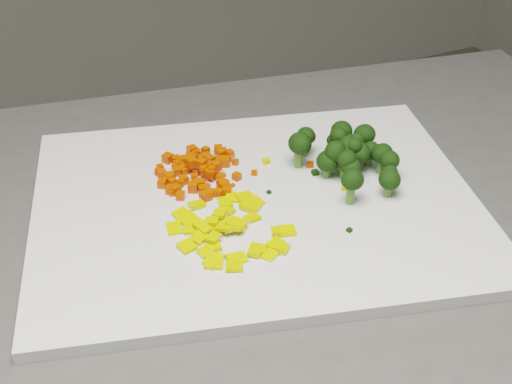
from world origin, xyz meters
name	(u,v)px	position (x,y,z in m)	size (l,w,h in m)	color
cutting_board	(256,204)	(-0.10, 0.07, 0.91)	(0.49, 0.38, 0.01)	silver
carrot_pile	(201,164)	(-0.14, 0.14, 0.93)	(0.11, 0.11, 0.03)	#CF3302
pepper_pile	(229,226)	(-0.15, 0.03, 0.92)	(0.13, 0.13, 0.02)	#D5C60B
broccoli_pile	(347,149)	(0.02, 0.08, 0.94)	(0.13, 0.13, 0.06)	black
carrot_cube_0	(197,153)	(-0.12, 0.19, 0.92)	(0.01, 0.01, 0.01)	#CF3302
carrot_cube_1	(210,160)	(-0.12, 0.16, 0.92)	(0.01, 0.01, 0.01)	#CF3302
carrot_cube_2	(172,193)	(-0.18, 0.12, 0.92)	(0.01, 0.01, 0.01)	#CF3302
carrot_cube_3	(206,196)	(-0.15, 0.09, 0.92)	(0.01, 0.01, 0.01)	#CF3302
carrot_cube_4	(189,161)	(-0.14, 0.17, 0.92)	(0.01, 0.01, 0.01)	#CF3302
carrot_cube_5	(203,194)	(-0.15, 0.10, 0.92)	(0.01, 0.01, 0.01)	#CF3302
carrot_cube_6	(176,160)	(-0.15, 0.18, 0.92)	(0.01, 0.01, 0.01)	#CF3302
carrot_cube_7	(216,166)	(-0.12, 0.14, 0.92)	(0.01, 0.01, 0.01)	#CF3302
carrot_cube_8	(223,152)	(-0.09, 0.18, 0.92)	(0.01, 0.01, 0.01)	#CF3302
carrot_cube_9	(203,190)	(-0.15, 0.11, 0.92)	(0.01, 0.01, 0.01)	#CF3302
carrot_cube_10	(184,180)	(-0.16, 0.14, 0.92)	(0.01, 0.01, 0.01)	#CF3302
carrot_cube_11	(192,150)	(-0.13, 0.19, 0.92)	(0.01, 0.01, 0.01)	#CF3302
carrot_cube_12	(208,166)	(-0.13, 0.14, 0.92)	(0.01, 0.01, 0.01)	#CF3302
carrot_cube_13	(197,171)	(-0.14, 0.15, 0.92)	(0.01, 0.01, 0.01)	#CF3302
carrot_cube_14	(212,169)	(-0.13, 0.13, 0.93)	(0.01, 0.01, 0.01)	#CF3302
carrot_cube_15	(204,196)	(-0.15, 0.10, 0.92)	(0.01, 0.01, 0.01)	#CF3302
carrot_cube_16	(183,179)	(-0.16, 0.14, 0.92)	(0.01, 0.01, 0.01)	#CF3302
carrot_cube_17	(206,150)	(-0.11, 0.19, 0.92)	(0.01, 0.01, 0.01)	#CF3302
carrot_cube_18	(227,191)	(-0.12, 0.09, 0.92)	(0.01, 0.01, 0.01)	#CF3302
carrot_cube_19	(218,150)	(-0.10, 0.18, 0.92)	(0.01, 0.01, 0.01)	#CF3302
carrot_cube_20	(170,178)	(-0.17, 0.15, 0.92)	(0.01, 0.01, 0.01)	#CF3302
carrot_cube_21	(169,176)	(-0.17, 0.15, 0.92)	(0.01, 0.01, 0.01)	#CF3302
carrot_cube_22	(167,180)	(-0.18, 0.15, 0.92)	(0.01, 0.01, 0.01)	#CF3302
carrot_cube_23	(160,167)	(-0.18, 0.18, 0.92)	(0.01, 0.01, 0.01)	#CF3302
carrot_cube_24	(206,157)	(-0.12, 0.17, 0.92)	(0.01, 0.01, 0.01)	#CF3302
carrot_cube_25	(176,190)	(-0.18, 0.12, 0.92)	(0.01, 0.01, 0.01)	#CF3302
carrot_cube_26	(205,189)	(-0.14, 0.11, 0.92)	(0.01, 0.01, 0.01)	#CF3302
carrot_cube_27	(212,175)	(-0.13, 0.13, 0.92)	(0.01, 0.01, 0.01)	#CF3302
carrot_cube_28	(201,158)	(-0.12, 0.17, 0.92)	(0.01, 0.01, 0.01)	#CF3302
carrot_cube_29	(207,173)	(-0.13, 0.14, 0.92)	(0.01, 0.01, 0.01)	#CF3302
carrot_cube_30	(235,162)	(-0.09, 0.15, 0.92)	(0.01, 0.01, 0.01)	#CF3302
carrot_cube_31	(192,163)	(-0.14, 0.15, 0.93)	(0.01, 0.01, 0.01)	#CF3302
carrot_cube_32	(162,174)	(-0.18, 0.16, 0.92)	(0.01, 0.01, 0.01)	#CF3302
carrot_cube_33	(221,154)	(-0.10, 0.17, 0.92)	(0.01, 0.01, 0.01)	#CF3302
carrot_cube_34	(220,161)	(-0.11, 0.16, 0.92)	(0.01, 0.01, 0.01)	#CF3302
carrot_cube_35	(162,183)	(-0.18, 0.14, 0.92)	(0.01, 0.01, 0.01)	#CF3302
carrot_cube_36	(168,158)	(-0.16, 0.19, 0.92)	(0.01, 0.01, 0.01)	#CF3302
carrot_cube_37	(219,177)	(-0.12, 0.13, 0.92)	(0.01, 0.01, 0.01)	#CF3302
carrot_cube_38	(158,172)	(-0.18, 0.17, 0.92)	(0.01, 0.01, 0.01)	#CF3302
carrot_cube_39	(225,162)	(-0.10, 0.15, 0.92)	(0.01, 0.01, 0.01)	#CF3302
carrot_cube_40	(183,161)	(-0.15, 0.18, 0.92)	(0.01, 0.01, 0.01)	#CF3302
carrot_cube_41	(226,160)	(-0.10, 0.16, 0.92)	(0.01, 0.01, 0.01)	#CF3302
carrot_cube_42	(176,166)	(-0.16, 0.17, 0.92)	(0.01, 0.01, 0.01)	#CF3302
carrot_cube_43	(197,168)	(-0.14, 0.15, 0.92)	(0.01, 0.01, 0.01)	#CF3302
carrot_cube_44	(195,153)	(-0.13, 0.19, 0.92)	(0.01, 0.01, 0.01)	#CF3302
carrot_cube_45	(229,154)	(-0.09, 0.17, 0.92)	(0.01, 0.01, 0.01)	#CF3302
carrot_cube_46	(224,186)	(-0.12, 0.10, 0.92)	(0.01, 0.01, 0.01)	#CF3302
carrot_cube_47	(177,172)	(-0.16, 0.16, 0.92)	(0.01, 0.01, 0.01)	#CF3302
carrot_cube_48	(204,171)	(-0.14, 0.13, 0.92)	(0.01, 0.01, 0.01)	#CF3302
carrot_cube_49	(218,194)	(-0.13, 0.09, 0.92)	(0.01, 0.01, 0.01)	#CF3302
carrot_cube_50	(192,158)	(-0.13, 0.18, 0.92)	(0.01, 0.01, 0.01)	#CF3302
carrot_cube_51	(213,193)	(-0.14, 0.10, 0.92)	(0.01, 0.01, 0.01)	#CF3302
carrot_cube_52	(203,169)	(-0.14, 0.14, 0.93)	(0.01, 0.01, 0.01)	#CF3302
carrot_cube_53	(161,173)	(-0.18, 0.16, 0.92)	(0.01, 0.01, 0.01)	#CF3302
carrot_cube_54	(194,177)	(-0.15, 0.14, 0.92)	(0.01, 0.01, 0.01)	#CF3302
carrot_cube_55	(207,187)	(-0.14, 0.11, 0.92)	(0.01, 0.01, 0.01)	#CF3302
carrot_cube_56	(182,169)	(-0.15, 0.16, 0.92)	(0.01, 0.01, 0.01)	#CF3302
carrot_cube_57	(172,182)	(-0.17, 0.14, 0.92)	(0.01, 0.01, 0.01)	#CF3302
carrot_cube_58	(198,184)	(-0.15, 0.12, 0.92)	(0.01, 0.01, 0.01)	#CF3302
carrot_cube_59	(201,164)	(-0.13, 0.14, 0.93)	(0.01, 0.01, 0.01)	#CF3302
carrot_cube_60	(171,190)	(-0.18, 0.12, 0.92)	(0.01, 0.01, 0.01)	#CF3302
carrot_cube_61	(190,168)	(-0.14, 0.16, 0.92)	(0.01, 0.01, 0.01)	#CF3302
carrot_cube_62	(219,193)	(-0.13, 0.09, 0.92)	(0.01, 0.01, 0.01)	#CF3302
carrot_cube_63	(190,158)	(-0.14, 0.18, 0.92)	(0.01, 0.01, 0.01)	#CF3302
carrot_cube_64	(227,188)	(-0.12, 0.10, 0.92)	(0.01, 0.01, 0.01)	#CF3302
carrot_cube_65	(200,184)	(-0.15, 0.12, 0.92)	(0.01, 0.01, 0.01)	#CF3302
carrot_cube_66	(222,184)	(-0.12, 0.11, 0.92)	(0.01, 0.01, 0.01)	#CF3302
carrot_cube_67	(193,187)	(-0.16, 0.12, 0.92)	(0.01, 0.01, 0.01)	#CF3302
carrot_cube_68	(223,186)	(-0.12, 0.11, 0.92)	(0.01, 0.01, 0.01)	#CF3302
carrot_cube_69	(178,164)	(-0.15, 0.17, 0.92)	(0.01, 0.01, 0.01)	#CF3302
carrot_cube_70	(210,173)	(-0.13, 0.13, 0.92)	(0.01, 0.01, 0.01)	#CF3302
carrot_cube_71	(225,187)	(-0.12, 0.10, 0.92)	(0.01, 0.01, 0.01)	#CF3302
carrot_cube_72	(181,183)	(-0.16, 0.13, 0.92)	(0.01, 0.01, 0.01)	#CF3302
carrot_cube_73	(184,171)	(-0.15, 0.15, 0.92)	(0.01, 0.01, 0.01)	#CF3302
carrot_cube_74	(229,158)	(-0.09, 0.16, 0.92)	(0.01, 0.01, 0.01)	#CF3302
carrot_cube_75	(237,176)	(-0.10, 0.12, 0.92)	(0.01, 0.01, 0.01)	#CF3302
carrot_cube_76	(207,156)	(-0.12, 0.17, 0.92)	(0.01, 0.01, 0.01)	#CF3302
carrot_cube_77	(180,196)	(-0.17, 0.11, 0.92)	(0.01, 0.01, 0.01)	#CF3302
carrot_cube_78	(181,166)	(-0.15, 0.17, 0.92)	(0.01, 0.01, 0.01)	#CF3302
pepper_chunk_0	(231,227)	(-0.15, 0.03, 0.92)	(0.01, 0.02, 0.01)	#D5C60B
pepper_chunk_1	(209,223)	(-0.16, 0.05, 0.92)	(0.02, 0.01, 0.00)	#D5C60B
pepper_chunk_2	(213,237)	(-0.17, 0.02, 0.92)	(0.01, 0.01, 0.00)	#D5C60B
pepper_chunk_3	(239,226)	(-0.14, 0.03, 0.92)	(0.02, 0.01, 0.00)	#D5C60B
pepper_chunk_4	(250,206)	(-0.11, 0.06, 0.92)	(0.02, 0.02, 0.01)	#D5C60B
pepper_chunk_5	(235,226)	(-0.14, 0.03, 0.92)	(0.02, 0.02, 0.00)	#D5C60B
pepper_chunk_6	(212,221)	(-0.16, 0.05, 0.92)	(0.01, 0.01, 0.00)	#D5C60B
pepper_chunk_7	(252,217)	(-0.12, 0.04, 0.92)	(0.02, 0.01, 0.00)	#D5C60B
pepper_chunk_8	(174,229)	(-0.20, 0.06, 0.91)	(0.02, 0.02, 0.00)	#D5C60B
pepper_chunk_9	(212,263)	(-0.19, -0.01, 0.92)	(0.01, 0.01, 0.00)	#D5C60B
pepper_chunk_10	(234,266)	(-0.17, -0.03, 0.92)	(0.02, 0.01, 0.00)	#D5C60B
pepper_chunk_11	(224,223)	(-0.15, 0.04, 0.92)	(0.02, 0.02, 0.00)	#D5C60B
pepper_chunk_12	(256,202)	(-0.10, 0.06, 0.91)	(0.01, 0.01, 0.00)	#D5C60B
pepper_chunk_13	(237,259)	(-0.16, -0.02, 0.91)	(0.02, 0.02, 0.00)	#D5C60B
pepper_chunk_14	(270,255)	(-0.13, -0.03, 0.91)	(0.02, 0.01, 0.00)	#D5C60B
pepper_chunk_15	(199,238)	(-0.18, 0.03, 0.92)	(0.02, 0.01, 0.01)	#D5C60B
pepper_chunk_16	(255,250)	(-0.14, -0.01, 0.92)	(0.02, 0.01, 0.00)	#D5C60B
pepper_chunk_17	(225,211)	(-0.14, 0.06, 0.92)	(0.02, 0.02, 0.00)	#D5C60B
pepper_chunk_18	(281,248)	(-0.11, -0.02, 0.92)	(0.02, 0.01, 0.01)	#D5C60B
pepper_chunk_19	(213,245)	(-0.17, 0.01, 0.92)	(0.02, 0.01, 0.00)	#D5C60B
pepper_chunk_20	(288,231)	(-0.09, 0.00, 0.91)	(0.02, 0.02, 0.00)	#D5C60B
pepper_chunk_21	(237,225)	(-0.14, 0.03, 0.92)	(0.02, 0.01, 0.00)	#D5C60B
pepper_chunk_22	(189,228)	(-0.19, 0.05, 0.92)	(0.01, 0.02, 0.00)	#D5C60B
pepper_chunk_23	(219,213)	(-0.15, 0.05, 0.92)	(0.01, 0.01, 0.00)	#D5C60B
pepper_chunk_24	(275,244)	(-0.12, -0.01, 0.92)	(0.02, 0.01, 0.01)	#D5C60B
pepper_chunk_25	(197,204)	(-0.16, 0.09, 0.92)	(0.01, 0.02, 0.00)	#D5C60B
pepper_chunk_26	(279,231)	(-0.10, 0.00, 0.91)	(0.02, 0.02, 0.00)	#D5C60B
pepper_chunk_27	(202,227)	(-0.18, 0.04, 0.92)	(0.02, 0.01, 0.00)	#D5C60B
pepper_chunk_28	(182,214)	(-0.18, 0.08, 0.92)	(0.02, 0.02, 0.00)	#D5C60B
pepper_chunk_29	(214,261)	(-0.18, -0.01, 0.92)	(0.02, 0.02, 0.00)	#D5C60B
pepper_chunk_30	(224,227)	(-0.15, 0.03, 0.92)	(0.02, 0.01, 0.00)	#D5C60B
pepper_chunk_31	(245,197)	(-0.11, 0.08, 0.92)	(0.02, 0.02, 0.01)	#D5C60B
pepper_chunk_32	(182,215)	(-0.18, 0.08, 0.92)	(0.01, 0.01, 0.00)	#D5C60B
pepper_chunk_33	(236,223)	(-0.14, 0.03, 0.92)	(0.02, 0.02, 0.01)	#D5C60B
pepper_chunk_34	(258,250)	(-0.14, -0.01, 0.91)	(0.02, 0.01, 0.00)	#D5C60B
pepper_chunk_35	(207,230)	(-0.17, 0.04, 0.92)	(0.02, 0.02, 0.00)	#D5C60B
pepper_chunk_36	(187,247)	(-0.20, 0.02, 0.92)	(0.02, 0.02, 0.01)	#D5C60B
pepper_chunk_37	(225,202)	(-0.13, 0.08, 0.92)	(0.01, 0.02, 0.00)	#D5C60B
pepper_chunk_38	(233,197)	(-0.12, 0.08, 0.92)	(0.01, 0.02, 0.00)	#D5C60B
pepper_chunk_39	(205,252)	(-0.19, 0.01, 0.92)	(0.01, 0.01, 0.00)	#D5C60B
pepper_chunk_40	(189,220)	(-0.18, 0.06, 0.92)	(0.02, 0.02, 0.00)	#D5C60B
broccoli_floret_0	(349,171)	(0.01, 0.06, 0.93)	(0.03, 0.03, 0.03)	black
broccoli_floret_1	(299,151)	(-0.02, 0.11, 0.93)	(0.04, 0.04, 0.04)	black
broccoli_floret_2	(327,165)	(0.00, 0.08, 0.93)	(0.04, 0.04, 0.03)	black
broccoli_floret_3	(349,147)	(0.04, 0.11, 0.93)	(0.03, 0.03, 0.03)	black
broccoli_floret_4	(348,149)	(0.02, 0.08, 0.94)	(0.03, 0.03, 0.03)	black
broccoli_floret_5	(343,167)	(0.01, 0.07, 0.93)	(0.03, 0.03, 0.03)	black
broccoli_floret_6	(341,135)	(0.04, 0.13, 0.93)	(0.04, 0.04, 0.04)	black
broccoli_floret_7	(307,143)	(0.00, 0.13, 0.93)	(0.03, 0.03, 0.03)	black
broccoli_floret_8	(346,167)	(0.01, 0.06, 0.93)	(0.03, 0.03, 0.04)	black
broccoli_floret_9	(388,184)	(0.04, 0.01, 0.93)	(0.03, 0.03, 0.03)	black
broccoli_floret_10	(369,154)	(0.06, 0.08, 0.93)	(0.03, 0.03, 0.03)	black
broccoli_floret_11	(343,160)	(0.02, 0.07, 0.93)	(0.04, 0.04, 0.04)	black
broccoli_floret_12	(343,162)	(0.02, 0.08, 0.93)	(0.03, 0.03, 0.03)	black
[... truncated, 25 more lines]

